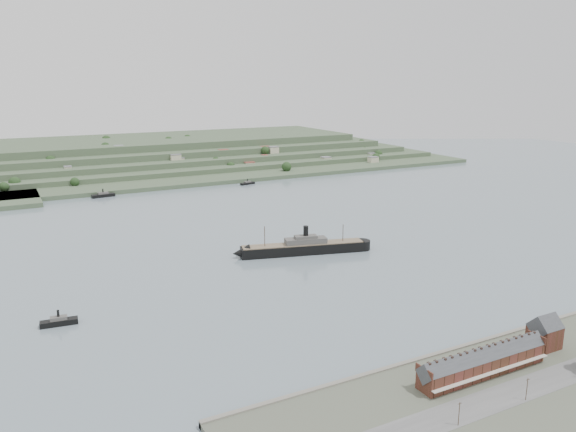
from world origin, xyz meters
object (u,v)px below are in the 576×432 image
tugboat (59,321)px  gabled_building (545,333)px  terrace_row (483,362)px  steamship (300,248)px

tugboat → gabled_building: bearing=-34.7°
gabled_building → tugboat: 203.67m
terrace_row → tugboat: 176.82m
tugboat → steamship: bearing=15.8°
terrace_row → tugboat: terrace_row is taller
terrace_row → gabled_building: (37.50, 4.02, 1.34)m
steamship → tugboat: 149.30m
terrace_row → tugboat: size_ratio=3.45×
steamship → tugboat: size_ratio=5.35×
terrace_row → steamship: (13.72, 160.61, -2.96)m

